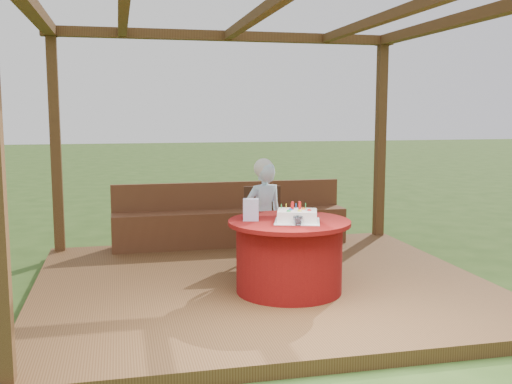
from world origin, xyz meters
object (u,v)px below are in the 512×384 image
birthday_cake (297,216)px  gift_bag (251,210)px  bench (231,224)px  chair (264,222)px  drinking_glass (298,221)px  elderly_woman (264,214)px  table (289,255)px

birthday_cake → gift_bag: 0.44m
bench → birthday_cake: 2.28m
bench → chair: chair is taller
drinking_glass → elderly_woman: bearing=93.2°
table → chair: bearing=89.1°
bench → gift_bag: size_ratio=14.52×
chair → gift_bag: (-0.37, -1.03, 0.32)m
elderly_woman → drinking_glass: 1.07m
gift_bag → drinking_glass: bearing=-30.4°
chair → birthday_cake: bearing=-88.3°
bench → drinking_glass: 2.45m
gift_bag → chair: bearing=82.8°
table → gift_bag: bearing=168.2°
table → gift_bag: size_ratio=5.61×
table → gift_bag: (-0.36, 0.07, 0.44)m
gift_bag → bench: bearing=97.7°
chair → elderly_woman: size_ratio=0.71×
elderly_woman → birthday_cake: (0.11, -0.88, 0.13)m
birthday_cake → table: bearing=123.2°
elderly_woman → birthday_cake: size_ratio=2.34×
table → birthday_cake: (0.05, -0.08, 0.40)m
bench → elderly_woman: elderly_woman is taller
drinking_glass → birthday_cake: bearing=75.0°
table → elderly_woman: size_ratio=0.95×
table → drinking_glass: drinking_glass is taller
chair → birthday_cake: birthday_cake is taller
bench → gift_bag: 2.13m
elderly_woman → drinking_glass: size_ratio=13.44×
elderly_woman → birthday_cake: elderly_woman is taller
table → drinking_glass: 0.46m
bench → birthday_cake: bearing=-84.2°
elderly_woman → drinking_glass: elderly_woman is taller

